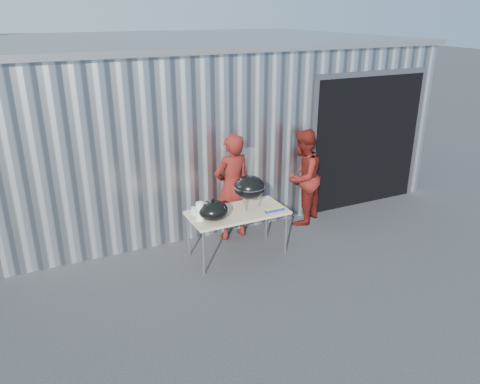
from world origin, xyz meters
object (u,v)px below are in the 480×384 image
folding_table (237,214)px  kettle_grill (249,183)px  person_bystander (302,177)px  person_cook (232,187)px

folding_table → kettle_grill: kettle_grill is taller
folding_table → kettle_grill: 0.51m
folding_table → kettle_grill: (0.22, 0.04, 0.45)m
kettle_grill → person_bystander: bearing=23.6°
kettle_grill → folding_table: bearing=-169.3°
folding_table → person_bystander: size_ratio=0.87×
folding_table → kettle_grill: size_ratio=1.58×
folding_table → person_cook: person_cook is taller
folding_table → person_bystander: person_bystander is taller
person_cook → person_bystander: 1.38m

